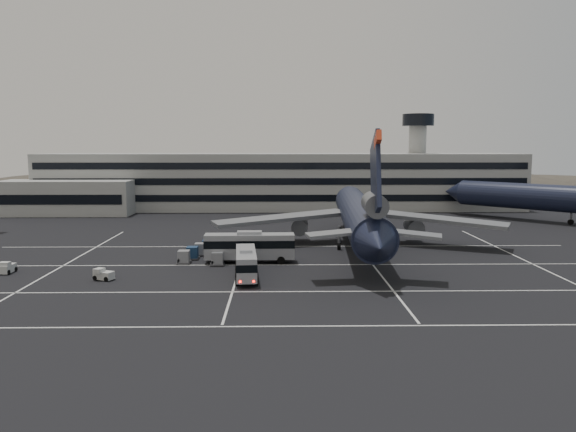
% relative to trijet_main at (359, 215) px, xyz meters
% --- Properties ---
extents(ground, '(260.00, 260.00, 0.00)m').
position_rel_trijet_main_xyz_m(ground, '(-11.86, -16.22, -5.25)').
color(ground, black).
rests_on(ground, ground).
extents(lane_markings, '(90.00, 55.62, 0.01)m').
position_rel_trijet_main_xyz_m(lane_markings, '(-10.91, -15.50, -5.24)').
color(lane_markings, silver).
rests_on(lane_markings, ground).
extents(terminal, '(125.00, 26.00, 24.00)m').
position_rel_trijet_main_xyz_m(terminal, '(-14.80, 54.92, 1.68)').
color(terminal, gray).
rests_on(terminal, ground).
extents(hills, '(352.00, 180.00, 44.00)m').
position_rel_trijet_main_xyz_m(hills, '(6.14, 153.78, -17.32)').
color(hills, '#38332B').
rests_on(hills, ground).
extents(trijet_main, '(47.36, 57.68, 18.08)m').
position_rel_trijet_main_xyz_m(trijet_main, '(0.00, 0.00, 0.00)').
color(trijet_main, black).
rests_on(trijet_main, ground).
extents(bus_near, '(3.27, 10.64, 3.70)m').
position_rel_trijet_main_xyz_m(bus_near, '(-16.70, -19.70, -3.22)').
color(bus_near, '#979A9F').
rests_on(bus_near, ground).
extents(bus_far, '(12.47, 3.36, 4.39)m').
position_rel_trijet_main_xyz_m(bus_far, '(-16.73, -10.49, -2.85)').
color(bus_far, '#979A9F').
rests_on(bus_far, ground).
extents(tug_a, '(1.57, 2.51, 1.56)m').
position_rel_trijet_main_xyz_m(tug_a, '(-47.32, -16.62, -4.56)').
color(tug_a, '#B9B8B4').
rests_on(tug_a, ground).
extents(tug_b, '(2.66, 2.20, 1.48)m').
position_rel_trijet_main_xyz_m(tug_b, '(-33.77, -20.41, -4.59)').
color(tug_b, '#B9B8B4').
rests_on(tug_b, ground).
extents(uld_cluster, '(9.31, 15.22, 1.82)m').
position_rel_trijet_main_xyz_m(uld_cluster, '(-22.32, -6.54, -4.36)').
color(uld_cluster, '#2D2D30').
rests_on(uld_cluster, ground).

